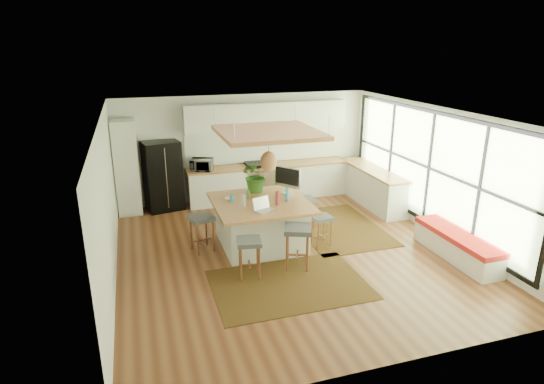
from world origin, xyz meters
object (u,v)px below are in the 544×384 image
object	(u,v)px
stool_left_side	(202,234)
stool_right_back	(305,212)
island	(261,223)
stool_near_right	(297,249)
stool_right_front	(321,229)
fridge	(163,173)
island_plant	(256,179)
monitor	(287,182)
microwave	(202,163)
stool_near_left	(249,258)
laptop	(265,205)

from	to	relation	value
stool_left_side	stool_right_back	bearing A→B (deg)	11.75
island	stool_right_back	size ratio (longest dim) A/B	2.69
stool_near_right	stool_right_front	xyz separation A→B (m)	(0.79, 0.75, 0.00)
fridge	island_plant	xyz separation A→B (m)	(1.79, -2.07, 0.29)
monitor	microwave	bearing A→B (deg)	173.81
stool_near_left	stool_left_side	world-z (taller)	stool_left_side
stool_near_left	island_plant	xyz separation A→B (m)	(0.65, 1.85, 0.86)
fridge	stool_near_left	distance (m)	4.12
fridge	stool_left_side	bearing A→B (deg)	-89.41
fridge	stool_right_back	bearing A→B (deg)	-47.30
fridge	stool_right_front	distance (m)	4.25
stool_near_right	fridge	bearing A→B (deg)	118.07
microwave	monitor	bearing A→B (deg)	-38.61
stool_near_right	monitor	world-z (taller)	monitor
stool_left_side	laptop	world-z (taller)	laptop
stool_near_left	laptop	world-z (taller)	laptop
fridge	island	xyz separation A→B (m)	(1.69, -2.72, -0.46)
stool_near_right	laptop	world-z (taller)	laptop
fridge	monitor	bearing A→B (deg)	-56.40
stool_right_back	stool_near_right	bearing A→B (deg)	-115.25
fridge	stool_right_front	bearing A→B (deg)	-58.12
island_plant	stool_near_left	bearing A→B (deg)	-109.37
stool_near_left	monitor	xyz separation A→B (m)	(1.22, 1.50, 0.83)
stool_right_front	monitor	bearing A→B (deg)	125.56
fridge	laptop	world-z (taller)	fridge
laptop	island_plant	bearing A→B (deg)	62.14
monitor	island_plant	world-z (taller)	island_plant
island	laptop	size ratio (longest dim) A/B	4.95
stool_near_left	island_plant	world-z (taller)	island_plant
island	stool_near_left	xyz separation A→B (m)	(-0.55, -1.20, -0.11)
stool_left_side	island_plant	bearing A→B (deg)	23.63
stool_near_left	stool_right_back	size ratio (longest dim) A/B	1.02
island_plant	fridge	bearing A→B (deg)	130.88
island	microwave	bearing A→B (deg)	105.71
fridge	stool_right_back	distance (m)	3.62
stool_left_side	island_plant	size ratio (longest dim) A/B	1.01
stool_right_front	microwave	distance (m)	3.66
stool_near_right	stool_right_front	size ratio (longest dim) A/B	1.26
stool_left_side	fridge	bearing A→B (deg)	101.21
stool_near_right	island_plant	world-z (taller)	island_plant
laptop	stool_near_right	bearing A→B (deg)	-73.64
stool_left_side	laptop	size ratio (longest dim) A/B	1.94
stool_right_back	island_plant	size ratio (longest dim) A/B	0.95
stool_near_left	stool_near_right	distance (m)	0.92
microwave	island_plant	size ratio (longest dim) A/B	0.74
stool_right_back	microwave	xyz separation A→B (m)	(-1.92, 2.07, 0.75)
island	stool_right_front	xyz separation A→B (m)	(1.16, -0.39, -0.11)
fridge	monitor	world-z (taller)	fridge
stool_left_side	island	bearing A→B (deg)	-4.64
island	stool_left_side	bearing A→B (deg)	175.36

